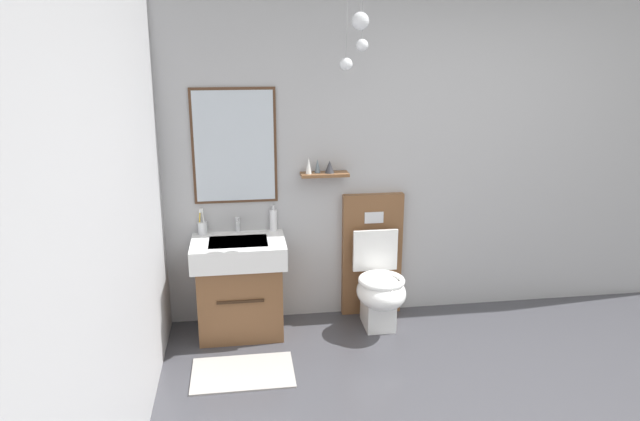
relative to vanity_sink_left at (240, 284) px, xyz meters
name	(u,v)px	position (x,y,z in m)	size (l,w,h in m)	color
wall_back	(442,148)	(1.62, 0.28, 0.95)	(4.61, 0.59, 2.67)	#A8A8AA
wall_left	(79,252)	(-0.61, -1.80, 0.94)	(0.12, 4.28, 2.67)	#A8A8AA
bath_mat	(243,373)	(0.00, -0.61, -0.38)	(0.68, 0.44, 0.01)	#9E9993
vanity_sink_left	(240,284)	(0.00, 0.00, 0.00)	(0.69, 0.51, 0.74)	brown
tap_on_left_sink	(238,223)	(0.00, 0.19, 0.42)	(0.03, 0.13, 0.11)	silver
toilet	(376,277)	(1.05, 0.02, -0.01)	(0.48, 0.62, 1.00)	brown
toothbrush_cup	(203,227)	(-0.26, 0.18, 0.40)	(0.07, 0.07, 0.20)	silver
soap_dispenser	(273,220)	(0.27, 0.19, 0.44)	(0.06, 0.06, 0.20)	white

